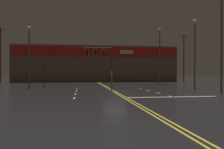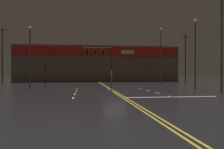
% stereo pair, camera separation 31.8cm
% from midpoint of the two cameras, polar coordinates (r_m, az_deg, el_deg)
% --- Properties ---
extents(ground_plane, '(200.00, 200.00, 0.00)m').
position_cam_midpoint_polar(ground_plane, '(25.08, 0.48, -4.62)').
color(ground_plane, black).
extents(road_markings, '(13.27, 60.00, 0.01)m').
position_cam_midpoint_polar(road_markings, '(24.21, 2.71, -4.79)').
color(road_markings, gold).
rests_on(road_markings, ground).
extents(traffic_signal_median, '(3.49, 0.36, 5.43)m').
position_cam_midpoint_polar(traffic_signal_median, '(25.87, -3.70, 4.92)').
color(traffic_signal_median, '#38383D').
rests_on(traffic_signal_median, ground).
extents(traffic_signal_corner_northwest, '(0.42, 0.36, 3.90)m').
position_cam_midpoint_polar(traffic_signal_corner_northwest, '(35.51, -17.48, 1.48)').
color(traffic_signal_corner_northwest, '#38383D').
rests_on(traffic_signal_corner_northwest, ground).
extents(streetlight_near_left, '(0.56, 0.56, 11.01)m').
position_cam_midpoint_polar(streetlight_near_left, '(44.24, 12.16, 6.48)').
color(streetlight_near_left, '#59595E').
rests_on(streetlight_near_left, ground).
extents(streetlight_near_right, '(0.56, 0.56, 8.83)m').
position_cam_midpoint_polar(streetlight_near_right, '(33.34, -21.06, 6.40)').
color(streetlight_near_right, '#59595E').
rests_on(streetlight_near_right, ground).
extents(streetlight_far_left, '(0.56, 0.56, 10.63)m').
position_cam_midpoint_polar(streetlight_far_left, '(27.00, 26.38, 9.91)').
color(streetlight_far_left, '#59595E').
rests_on(streetlight_far_left, ground).
extents(streetlight_far_right, '(0.56, 0.56, 9.46)m').
position_cam_midpoint_polar(streetlight_far_right, '(31.87, 20.54, 7.31)').
color(streetlight_far_right, '#59595E').
rests_on(streetlight_far_right, ground).
extents(building_backdrop, '(40.45, 10.23, 8.91)m').
position_cam_midpoint_polar(building_backdrop, '(57.83, -4.30, 2.66)').
color(building_backdrop, brown).
rests_on(building_backdrop, ground).
extents(utility_pole_row, '(46.22, 0.26, 12.54)m').
position_cam_midpoint_polar(utility_pole_row, '(52.74, -4.52, 4.91)').
color(utility_pole_row, '#4C3828').
rests_on(utility_pole_row, ground).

